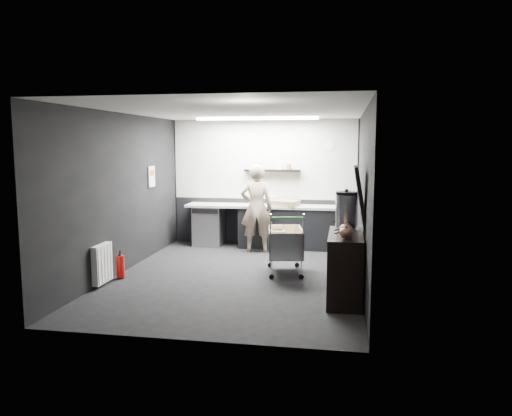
# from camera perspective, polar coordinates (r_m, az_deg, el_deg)

# --- Properties ---
(floor) EXTENTS (5.50, 5.50, 0.00)m
(floor) POSITION_cam_1_polar(r_m,az_deg,el_deg) (8.35, -2.12, -7.80)
(floor) COLOR black
(floor) RESTS_ON ground
(ceiling) EXTENTS (5.50, 5.50, 0.00)m
(ceiling) POSITION_cam_1_polar(r_m,az_deg,el_deg) (8.07, -2.21, 11.03)
(ceiling) COLOR silver
(ceiling) RESTS_ON wall_back
(wall_back) EXTENTS (5.50, 0.00, 5.50)m
(wall_back) POSITION_cam_1_polar(r_m,az_deg,el_deg) (10.79, 0.91, 2.93)
(wall_back) COLOR black
(wall_back) RESTS_ON floor
(wall_front) EXTENTS (5.50, 0.00, 5.50)m
(wall_front) POSITION_cam_1_polar(r_m,az_deg,el_deg) (5.46, -8.23, -1.47)
(wall_front) COLOR black
(wall_front) RESTS_ON floor
(wall_left) EXTENTS (0.00, 5.50, 5.50)m
(wall_left) POSITION_cam_1_polar(r_m,az_deg,el_deg) (8.74, -15.10, 1.64)
(wall_left) COLOR black
(wall_left) RESTS_ON floor
(wall_right) EXTENTS (0.00, 5.50, 5.50)m
(wall_right) POSITION_cam_1_polar(r_m,az_deg,el_deg) (7.93, 12.12, 1.17)
(wall_right) COLOR black
(wall_right) RESTS_ON floor
(kitchen_wall_panel) EXTENTS (3.95, 0.02, 1.70)m
(kitchen_wall_panel) POSITION_cam_1_polar(r_m,az_deg,el_deg) (10.75, 0.90, 5.58)
(kitchen_wall_panel) COLOR beige
(kitchen_wall_panel) RESTS_ON wall_back
(dado_panel) EXTENTS (3.95, 0.02, 1.00)m
(dado_panel) POSITION_cam_1_polar(r_m,az_deg,el_deg) (10.87, 0.88, -1.55)
(dado_panel) COLOR black
(dado_panel) RESTS_ON wall_back
(floating_shelf) EXTENTS (1.20, 0.22, 0.04)m
(floating_shelf) POSITION_cam_1_polar(r_m,az_deg,el_deg) (10.62, 1.87, 4.31)
(floating_shelf) COLOR black
(floating_shelf) RESTS_ON wall_back
(wall_clock) EXTENTS (0.20, 0.03, 0.20)m
(wall_clock) POSITION_cam_1_polar(r_m,az_deg,el_deg) (10.60, 8.44, 7.10)
(wall_clock) COLOR white
(wall_clock) RESTS_ON wall_back
(poster) EXTENTS (0.02, 0.30, 0.40)m
(poster) POSITION_cam_1_polar(r_m,az_deg,el_deg) (9.90, -11.85, 3.54)
(poster) COLOR silver
(poster) RESTS_ON wall_left
(poster_red_band) EXTENTS (0.02, 0.22, 0.10)m
(poster_red_band) POSITION_cam_1_polar(r_m,az_deg,el_deg) (9.90, -11.84, 3.94)
(poster_red_band) COLOR red
(poster_red_band) RESTS_ON poster
(radiator) EXTENTS (0.10, 0.50, 0.60)m
(radiator) POSITION_cam_1_polar(r_m,az_deg,el_deg) (8.08, -17.18, -6.09)
(radiator) COLOR white
(radiator) RESTS_ON wall_left
(ceiling_strip) EXTENTS (2.40, 0.20, 0.04)m
(ceiling_strip) POSITION_cam_1_polar(r_m,az_deg,el_deg) (9.88, 0.09, 10.18)
(ceiling_strip) COLOR white
(ceiling_strip) RESTS_ON ceiling
(prep_counter) EXTENTS (3.20, 0.61, 0.90)m
(prep_counter) POSITION_cam_1_polar(r_m,az_deg,el_deg) (10.55, 1.34, -2.05)
(prep_counter) COLOR black
(prep_counter) RESTS_ON floor
(person) EXTENTS (0.70, 0.51, 1.79)m
(person) POSITION_cam_1_polar(r_m,az_deg,el_deg) (10.08, 0.05, 0.01)
(person) COLOR beige
(person) RESTS_ON floor
(shopping_cart) EXTENTS (0.72, 1.03, 1.04)m
(shopping_cart) POSITION_cam_1_polar(r_m,az_deg,el_deg) (8.45, 3.30, -4.18)
(shopping_cart) COLOR silver
(shopping_cart) RESTS_ON floor
(sideboard) EXTENTS (0.54, 1.26, 1.88)m
(sideboard) POSITION_cam_1_polar(r_m,az_deg,el_deg) (7.14, 10.26, -5.59)
(sideboard) COLOR black
(sideboard) RESTS_ON floor
(fire_extinguisher) EXTENTS (0.13, 0.13, 0.44)m
(fire_extinguisher) POSITION_cam_1_polar(r_m,az_deg,el_deg) (8.46, -15.22, -6.36)
(fire_extinguisher) COLOR red
(fire_extinguisher) RESTS_ON floor
(cardboard_box) EXTENTS (0.65, 0.55, 0.11)m
(cardboard_box) POSITION_cam_1_polar(r_m,az_deg,el_deg) (10.39, 3.26, 0.57)
(cardboard_box) COLOR #917B4D
(cardboard_box) RESTS_ON prep_counter
(pink_tub) EXTENTS (0.19, 0.19, 0.19)m
(pink_tub) POSITION_cam_1_polar(r_m,az_deg,el_deg) (10.47, 1.81, 0.84)
(pink_tub) COLOR silver
(pink_tub) RESTS_ON prep_counter
(white_container) EXTENTS (0.19, 0.16, 0.15)m
(white_container) POSITION_cam_1_polar(r_m,az_deg,el_deg) (10.48, -0.33, 0.73)
(white_container) COLOR white
(white_container) RESTS_ON prep_counter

